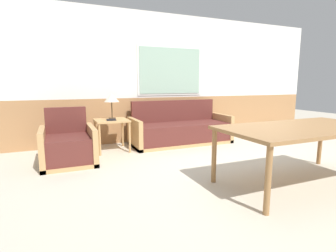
{
  "coord_description": "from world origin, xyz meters",
  "views": [
    {
      "loc": [
        -2.61,
        -2.75,
        1.24
      ],
      "look_at": [
        -0.97,
        1.06,
        0.56
      ],
      "focal_mm": 28.0,
      "sensor_mm": 36.0,
      "label": 1
    }
  ],
  "objects": [
    {
      "name": "book_stack",
      "position": [
        -1.71,
        1.92,
        0.59
      ],
      "size": [
        0.18,
        0.16,
        0.02
      ],
      "color": "black",
      "rests_on": "side_table"
    },
    {
      "name": "dining_table",
      "position": [
        0.13,
        -0.52,
        0.66
      ],
      "size": [
        2.04,
        1.03,
        0.72
      ],
      "color": "#9E7042",
      "rests_on": "ground_plane"
    },
    {
      "name": "armchair",
      "position": [
        -2.47,
        1.51,
        0.26
      ],
      "size": [
        0.8,
        0.85,
        0.85
      ],
      "rotation": [
        0.0,
        0.0,
        0.11
      ],
      "color": "tan",
      "rests_on": "ground_plane"
    },
    {
      "name": "side_table",
      "position": [
        -1.69,
        2.02,
        0.49
      ],
      "size": [
        0.59,
        0.59,
        0.58
      ],
      "color": "tan",
      "rests_on": "ground_plane"
    },
    {
      "name": "ground_plane",
      "position": [
        0.0,
        0.0,
        0.0
      ],
      "size": [
        16.0,
        16.0,
        0.0
      ],
      "primitive_type": "plane",
      "color": "beige"
    },
    {
      "name": "couch",
      "position": [
        -0.26,
        2.06,
        0.26
      ],
      "size": [
        2.06,
        0.81,
        0.88
      ],
      "color": "tan",
      "rests_on": "ground_plane"
    },
    {
      "name": "wall_back",
      "position": [
        -0.01,
        2.63,
        1.36
      ],
      "size": [
        7.2,
        0.09,
        2.7
      ],
      "color": "#AD7A4C",
      "rests_on": "ground_plane"
    },
    {
      "name": "table_lamp",
      "position": [
        -1.65,
        2.12,
        0.97
      ],
      "size": [
        0.28,
        0.28,
        0.47
      ],
      "color": "#4C3823",
      "rests_on": "side_table"
    }
  ]
}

